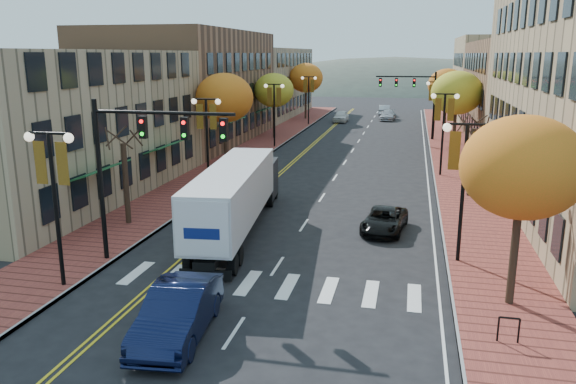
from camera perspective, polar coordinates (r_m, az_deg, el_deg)
The scene contains 31 objects.
ground at distance 20.51m, azimuth -3.76°, elevation -11.51°, with size 200.00×200.00×0.00m, color black.
sidewalk_left at distance 52.97m, azimuth -3.36°, elevation 4.39°, with size 4.00×85.00×0.15m, color brown.
sidewalk_right at distance 51.15m, azimuth 16.48°, elevation 3.50°, with size 4.00×85.00×0.15m, color brown.
building_left_near at distance 38.22m, azimuth -23.44°, elevation 6.31°, with size 12.00×22.00×9.00m, color #9E8966.
building_left_mid at distance 58.29m, azimuth -10.20°, elevation 10.43°, with size 12.00×24.00×11.00m, color brown.
building_left_far at distance 81.95m, azimuth -3.39°, elevation 11.03°, with size 12.00×26.00×9.50m, color #9E8966.
building_right_mid at distance 61.33m, azimuth 25.22°, elevation 9.04°, with size 15.00×24.00×10.00m, color brown.
building_right_far at distance 82.89m, azimuth 22.03°, elevation 10.62°, with size 15.00×20.00×11.00m, color #9E8966.
tree_left_a at distance 30.17m, azimuth -16.13°, elevation 0.82°, with size 0.28×0.28×4.20m.
tree_left_b at distance 44.26m, azimuth -6.48°, elevation 9.46°, with size 4.48×4.48×7.21m.
tree_left_c at distance 59.62m, azimuth -1.44°, elevation 10.29°, with size 4.16×4.16×6.69m.
tree_left_d at distance 77.16m, azimuth 1.83°, elevation 11.51°, with size 4.61×4.61×7.42m.
tree_right_a at distance 20.45m, azimuth 22.74°, elevation 2.29°, with size 4.16×4.16×6.69m.
tree_right_b at distance 36.55m, azimuth 18.12°, elevation 2.89°, with size 0.28×0.28×4.20m.
tree_right_c at distance 52.01m, azimuth 16.79°, elevation 9.62°, with size 4.48×4.48×7.21m.
tree_right_d at distance 67.96m, azimuth 15.86°, elevation 10.41°, with size 4.35×4.35×7.00m.
lamp_left_a at distance 22.34m, azimuth -22.76°, elevation 1.19°, with size 1.96×0.36×6.05m.
lamp_left_b at distance 36.38m, azimuth -8.26°, elevation 6.64°, with size 1.96×0.36×6.05m.
lamp_left_c at distance 53.51m, azimuth -1.41°, elevation 9.06°, with size 1.96×0.36×6.05m.
lamp_left_d at distance 71.07m, azimuth 2.12°, elevation 10.24°, with size 1.96×0.36×6.05m.
lamp_right_a at distance 24.29m, azimuth 17.51°, elevation 2.58°, with size 1.96×0.36×6.05m.
lamp_right_b at distance 42.06m, azimuth 15.55°, elevation 7.25°, with size 1.96×0.36×6.05m.
lamp_right_c at distance 59.97m, azimuth 14.74°, elevation 9.13°, with size 1.96×0.36×6.05m.
traffic_mast_near at distance 23.70m, azimuth -14.75°, elevation 4.04°, with size 6.10×0.35×7.00m.
traffic_mast_far at distance 59.89m, azimuth 12.82°, elevation 9.84°, with size 6.10×0.34×7.00m.
semi_truck at distance 28.15m, azimuth -5.12°, elevation 0.00°, with size 3.71×14.26×3.52m.
navy_sedan at distance 18.49m, azimuth -11.10°, elevation -11.86°, with size 1.77×5.07×1.67m, color black.
black_suv at distance 28.87m, azimuth 9.77°, elevation -2.84°, with size 1.93×4.19×1.16m, color black.
car_far_white at distance 75.08m, azimuth 5.41°, elevation 7.66°, with size 1.75×4.34×1.48m, color silver.
car_far_silver at distance 77.92m, azimuth 10.11°, elevation 7.68°, with size 1.86×4.58×1.33m, color #A2A2A9.
car_far_oncoming at distance 84.02m, azimuth 9.79°, elevation 8.19°, with size 1.57×4.50×1.48m, color #AFB1B7.
Camera 1 is at (5.28, -17.76, 8.78)m, focal length 35.00 mm.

